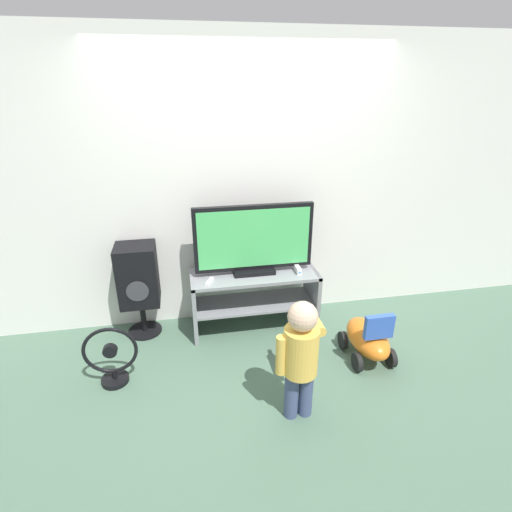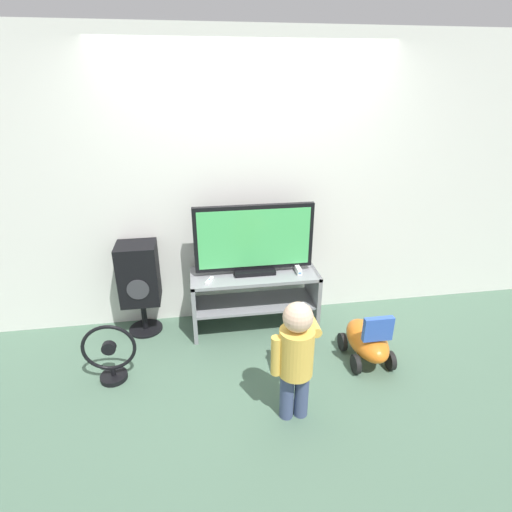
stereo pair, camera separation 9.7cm
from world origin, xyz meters
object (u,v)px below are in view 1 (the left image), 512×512
(television, at_px, (254,240))
(ride_on_toy, at_px, (368,338))
(floor_fan, at_px, (111,358))
(child, at_px, (301,351))
(speaker_tower, at_px, (138,277))
(game_console, at_px, (297,268))
(remote_primary, at_px, (210,281))

(television, distance_m, ride_on_toy, 1.29)
(television, height_order, floor_fan, television)
(child, bearing_deg, speaker_tower, 132.51)
(television, relative_size, child, 1.17)
(game_console, bearing_deg, speaker_tower, 174.98)
(speaker_tower, bearing_deg, floor_fan, -105.80)
(game_console, bearing_deg, floor_fan, -161.60)
(remote_primary, bearing_deg, child, -63.49)
(speaker_tower, xyz_separation_m, ride_on_toy, (1.89, -0.75, -0.38))
(floor_fan, bearing_deg, speaker_tower, 74.20)
(child, height_order, floor_fan, child)
(speaker_tower, bearing_deg, game_console, -5.02)
(television, bearing_deg, floor_fan, -154.42)
(game_console, bearing_deg, television, 173.21)
(floor_fan, height_order, ride_on_toy, floor_fan)
(game_console, relative_size, remote_primary, 1.41)
(television, xyz_separation_m, remote_primary, (-0.42, -0.13, -0.30))
(speaker_tower, distance_m, ride_on_toy, 2.07)
(television, relative_size, speaker_tower, 1.21)
(child, xyz_separation_m, speaker_tower, (-1.14, 1.24, 0.04))
(child, distance_m, ride_on_toy, 0.97)
(remote_primary, height_order, child, child)
(floor_fan, bearing_deg, child, -23.51)
(speaker_tower, bearing_deg, remote_primary, -18.29)
(child, xyz_separation_m, floor_fan, (-1.33, 0.58, -0.31))
(game_console, distance_m, remote_primary, 0.82)
(television, height_order, remote_primary, television)
(speaker_tower, xyz_separation_m, floor_fan, (-0.19, -0.67, -0.35))
(game_console, bearing_deg, remote_primary, -174.39)
(child, relative_size, speaker_tower, 1.04)
(television, height_order, speaker_tower, television)
(speaker_tower, relative_size, ride_on_toy, 1.58)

